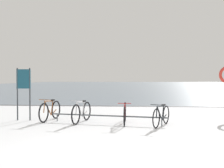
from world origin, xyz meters
TOP-DOWN VIEW (x-y plane):
  - ground at (0.00, 53.90)m, footprint 80.00×132.00m
  - bike_rack at (-0.17, 4.13)m, footprint 4.31×0.76m
  - bicycle_0 at (-2.42, 4.60)m, footprint 0.47×1.72m
  - bicycle_1 at (-1.12, 4.28)m, footprint 0.53×1.72m
  - bicycle_2 at (0.49, 4.16)m, footprint 0.46×1.68m
  - bicycle_3 at (1.76, 3.81)m, footprint 0.77×1.52m
  - info_sign at (-3.47, 4.57)m, footprint 0.55×0.06m

SIDE VIEW (x-z plane):
  - ground at x=0.00m, z-range -0.08..0.00m
  - bike_rack at x=-0.17m, z-range 0.12..0.42m
  - bicycle_3 at x=1.76m, z-range -0.03..0.74m
  - bicycle_2 at x=0.49m, z-range -0.04..0.75m
  - bicycle_1 at x=-1.12m, z-range -0.04..0.81m
  - bicycle_0 at x=-2.42m, z-range -0.04..0.81m
  - info_sign at x=-3.47m, z-range 0.37..2.41m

